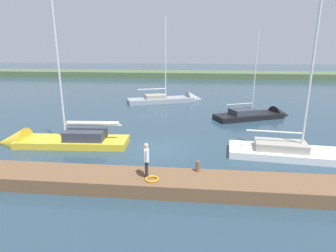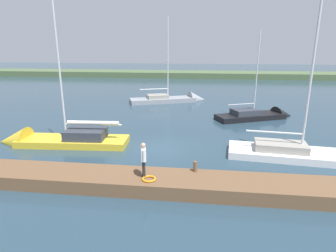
{
  "view_description": "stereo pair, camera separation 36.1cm",
  "coord_description": "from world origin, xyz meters",
  "px_view_note": "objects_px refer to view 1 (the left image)",
  "views": [
    {
      "loc": [
        -2.47,
        17.54,
        6.6
      ],
      "look_at": [
        -0.45,
        -1.58,
        1.19
      ],
      "focal_mm": 30.13,
      "sensor_mm": 36.0,
      "label": 1
    },
    {
      "loc": [
        -2.83,
        17.5,
        6.6
      ],
      "look_at": [
        -0.45,
        -1.58,
        1.19
      ],
      "focal_mm": 30.13,
      "sensor_mm": 36.0,
      "label": 2
    }
  ],
  "objects_px": {
    "mooring_post_near": "(198,166)",
    "sailboat_far_left": "(259,117)",
    "sailboat_behind_pier": "(52,142)",
    "person_on_dock": "(146,158)",
    "life_ring_buoy": "(152,179)",
    "sailboat_near_dock": "(173,100)",
    "sailboat_inner_slip": "(322,156)"
  },
  "relations": [
    {
      "from": "mooring_post_near",
      "to": "sailboat_far_left",
      "type": "distance_m",
      "value": 15.45
    },
    {
      "from": "sailboat_behind_pier",
      "to": "sailboat_far_left",
      "type": "height_order",
      "value": "sailboat_behind_pier"
    },
    {
      "from": "person_on_dock",
      "to": "mooring_post_near",
      "type": "bearing_deg",
      "value": -174.67
    },
    {
      "from": "mooring_post_near",
      "to": "person_on_dock",
      "type": "xyz_separation_m",
      "value": [
        2.38,
        0.91,
        0.72
      ]
    },
    {
      "from": "mooring_post_near",
      "to": "life_ring_buoy",
      "type": "distance_m",
      "value": 2.41
    },
    {
      "from": "life_ring_buoy",
      "to": "sailboat_near_dock",
      "type": "xyz_separation_m",
      "value": [
        1.05,
        -22.89,
        -0.57
      ]
    },
    {
      "from": "sailboat_near_dock",
      "to": "sailboat_behind_pier",
      "type": "bearing_deg",
      "value": -134.27
    },
    {
      "from": "mooring_post_near",
      "to": "sailboat_near_dock",
      "type": "distance_m",
      "value": 21.96
    },
    {
      "from": "sailboat_near_dock",
      "to": "sailboat_far_left",
      "type": "xyz_separation_m",
      "value": [
        -9.02,
        7.45,
        -0.06
      ]
    },
    {
      "from": "sailboat_near_dock",
      "to": "person_on_dock",
      "type": "relative_size",
      "value": 6.51
    },
    {
      "from": "sailboat_far_left",
      "to": "sailboat_near_dock",
      "type": "bearing_deg",
      "value": 116.24
    },
    {
      "from": "person_on_dock",
      "to": "sailboat_behind_pier",
      "type": "bearing_deg",
      "value": -51.83
    },
    {
      "from": "sailboat_inner_slip",
      "to": "sailboat_far_left",
      "type": "xyz_separation_m",
      "value": [
        1.67,
        -10.23,
        -0.07
      ]
    },
    {
      "from": "mooring_post_near",
      "to": "sailboat_behind_pier",
      "type": "height_order",
      "value": "sailboat_behind_pier"
    },
    {
      "from": "life_ring_buoy",
      "to": "sailboat_behind_pier",
      "type": "bearing_deg",
      "value": -36.44
    },
    {
      "from": "life_ring_buoy",
      "to": "sailboat_inner_slip",
      "type": "bearing_deg",
      "value": -151.62
    },
    {
      "from": "life_ring_buoy",
      "to": "person_on_dock",
      "type": "xyz_separation_m",
      "value": [
        0.29,
        -0.27,
        0.93
      ]
    },
    {
      "from": "mooring_post_near",
      "to": "sailboat_behind_pier",
      "type": "distance_m",
      "value": 11.21
    },
    {
      "from": "sailboat_near_dock",
      "to": "life_ring_buoy",
      "type": "bearing_deg",
      "value": -109.25
    },
    {
      "from": "life_ring_buoy",
      "to": "sailboat_near_dock",
      "type": "height_order",
      "value": "sailboat_near_dock"
    },
    {
      "from": "sailboat_near_dock",
      "to": "sailboat_inner_slip",
      "type": "bearing_deg",
      "value": -80.73
    },
    {
      "from": "sailboat_inner_slip",
      "to": "person_on_dock",
      "type": "xyz_separation_m",
      "value": [
        9.93,
        4.94,
        1.49
      ]
    },
    {
      "from": "person_on_dock",
      "to": "sailboat_far_left",
      "type": "bearing_deg",
      "value": -134.19
    },
    {
      "from": "sailboat_behind_pier",
      "to": "sailboat_inner_slip",
      "type": "bearing_deg",
      "value": 174.18
    },
    {
      "from": "sailboat_near_dock",
      "to": "mooring_post_near",
      "type": "bearing_deg",
      "value": -103.65
    },
    {
      "from": "life_ring_buoy",
      "to": "sailboat_far_left",
      "type": "relative_size",
      "value": 0.07
    },
    {
      "from": "sailboat_behind_pier",
      "to": "sailboat_inner_slip",
      "type": "xyz_separation_m",
      "value": [
        -17.67,
        0.73,
        -0.05
      ]
    },
    {
      "from": "mooring_post_near",
      "to": "sailboat_far_left",
      "type": "height_order",
      "value": "sailboat_far_left"
    },
    {
      "from": "sailboat_inner_slip",
      "to": "sailboat_near_dock",
      "type": "relative_size",
      "value": 0.94
    },
    {
      "from": "sailboat_far_left",
      "to": "mooring_post_near",
      "type": "bearing_deg",
      "value": -136.57
    },
    {
      "from": "sailboat_behind_pier",
      "to": "person_on_dock",
      "type": "relative_size",
      "value": 6.12
    },
    {
      "from": "life_ring_buoy",
      "to": "sailboat_inner_slip",
      "type": "xyz_separation_m",
      "value": [
        -9.64,
        -5.21,
        -0.56
      ]
    }
  ]
}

